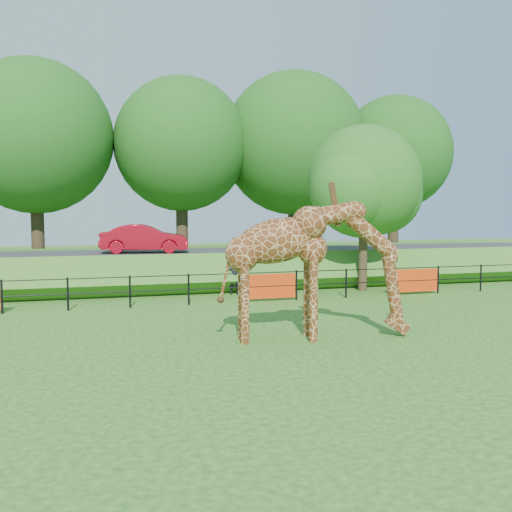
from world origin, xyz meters
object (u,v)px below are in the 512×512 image
object	(u,v)px
car_red	(144,239)
tree_east	(366,186)
giraffe	(317,270)
visitor	(234,277)

from	to	relation	value
car_red	tree_east	size ratio (longest dim) A/B	0.57
giraffe	visitor	size ratio (longest dim) A/B	3.55
giraffe	visitor	distance (m)	8.15
giraffe	tree_east	world-z (taller)	tree_east
giraffe	visitor	xyz separation A→B (m)	(-0.13, 8.07, -1.07)
car_red	tree_east	distance (m)	9.85
giraffe	tree_east	size ratio (longest dim) A/B	0.73
car_red	visitor	size ratio (longest dim) A/B	2.73
car_red	tree_east	world-z (taller)	tree_east
visitor	tree_east	size ratio (longest dim) A/B	0.21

